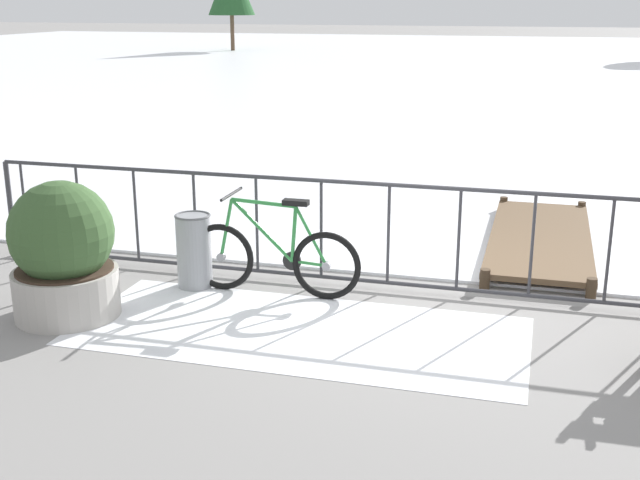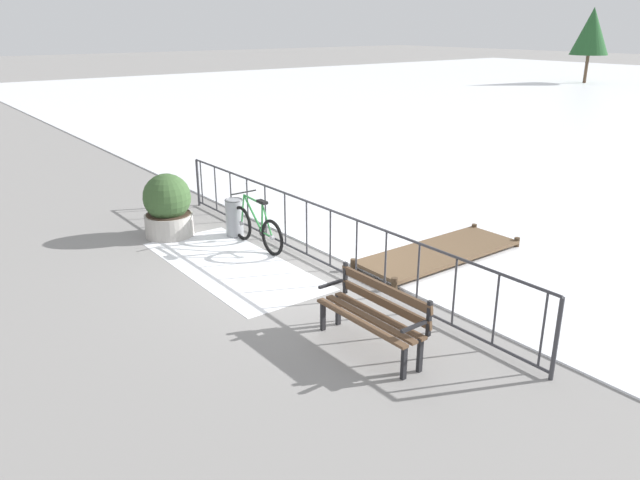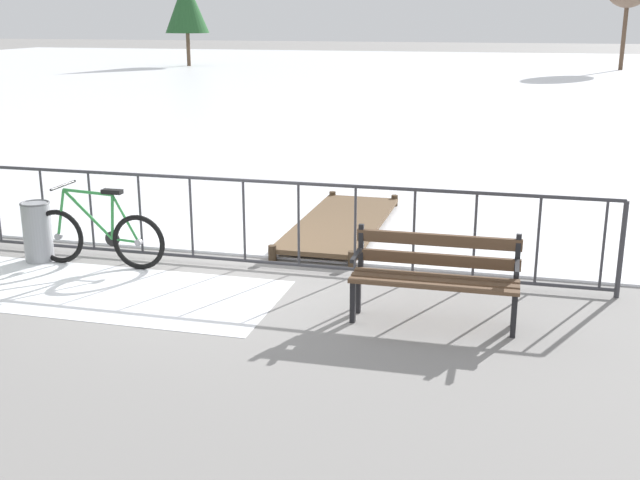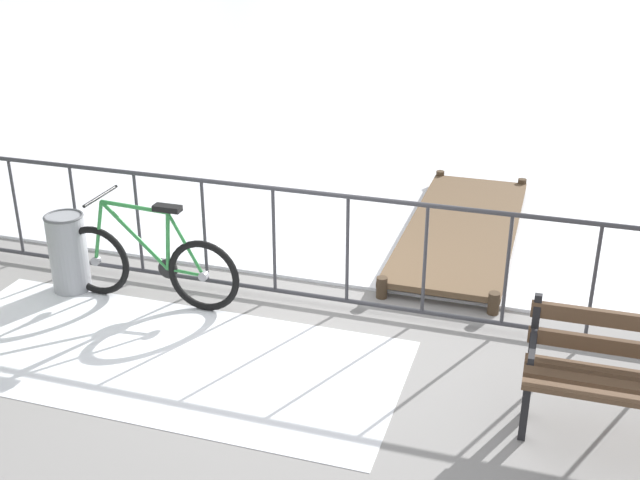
{
  "view_description": "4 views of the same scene",
  "coord_description": "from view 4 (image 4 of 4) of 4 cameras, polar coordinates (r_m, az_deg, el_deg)",
  "views": [
    {
      "loc": [
        1.03,
        -7.3,
        2.72
      ],
      "look_at": [
        -0.88,
        -0.46,
        0.6
      ],
      "focal_mm": 45.47,
      "sensor_mm": 36.0,
      "label": 1
    },
    {
      "loc": [
        7.74,
        -5.82,
        3.91
      ],
      "look_at": [
        1.23,
        -0.89,
        0.98
      ],
      "focal_mm": 34.09,
      "sensor_mm": 36.0,
      "label": 2
    },
    {
      "loc": [
        3.42,
        -8.37,
        2.89
      ],
      "look_at": [
        1.42,
        -0.66,
        0.6
      ],
      "focal_mm": 44.07,
      "sensor_mm": 36.0,
      "label": 3
    },
    {
      "loc": [
        1.95,
        -5.88,
        3.33
      ],
      "look_at": [
        0.27,
        -0.57,
        0.89
      ],
      "focal_mm": 44.34,
      "sensor_mm": 36.0,
      "label": 4
    }
  ],
  "objects": [
    {
      "name": "railing_fence",
      "position": [
        6.79,
        -0.71,
        -0.43
      ],
      "size": [
        9.06,
        0.06,
        1.07
      ],
      "color": "#38383D",
      "rests_on": "ground"
    },
    {
      "name": "ground_plane",
      "position": [
        7.04,
        -0.69,
        -4.59
      ],
      "size": [
        160.0,
        160.0,
        0.0
      ],
      "primitive_type": "plane",
      "color": "gray"
    },
    {
      "name": "snow_patch",
      "position": [
        6.39,
        -11.52,
        -8.23
      ],
      "size": [
        3.83,
        1.66,
        0.01
      ],
      "primitive_type": "cube",
      "color": "white",
      "rests_on": "ground"
    },
    {
      "name": "trash_bin",
      "position": [
        7.48,
        -17.71,
        -0.84
      ],
      "size": [
        0.35,
        0.35,
        0.73
      ],
      "color": "gray",
      "rests_on": "ground"
    },
    {
      "name": "wooden_dock",
      "position": [
        8.42,
        10.22,
        0.84
      ],
      "size": [
        1.1,
        3.2,
        0.2
      ],
      "color": "brown",
      "rests_on": "ground"
    },
    {
      "name": "bicycle_near_railing",
      "position": [
        7.06,
        -12.26,
        -1.72
      ],
      "size": [
        1.71,
        0.52,
        0.97
      ],
      "color": "black",
      "rests_on": "ground"
    }
  ]
}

